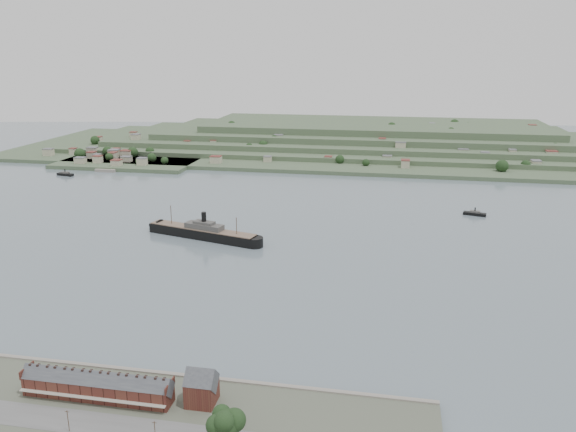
% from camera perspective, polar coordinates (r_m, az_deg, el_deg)
% --- Properties ---
extents(ground, '(1400.00, 1400.00, 0.00)m').
position_cam_1_polar(ground, '(359.85, -4.33, -3.34)').
color(ground, slate).
rests_on(ground, ground).
extents(terrace_row, '(55.60, 9.80, 11.07)m').
position_cam_1_polar(terrace_row, '(219.41, -18.79, -16.02)').
color(terrace_row, '#4E221C').
rests_on(terrace_row, ground).
extents(gabled_building, '(10.40, 10.18, 14.09)m').
position_cam_1_polar(gabled_building, '(207.64, -8.78, -16.82)').
color(gabled_building, '#4E221C').
rests_on(gabled_building, ground).
extents(far_peninsula, '(760.00, 309.00, 30.00)m').
position_cam_1_polar(far_peninsula, '(730.82, 5.78, 7.72)').
color(far_peninsula, '#405337').
rests_on(far_peninsula, ground).
extents(steamship, '(90.07, 32.99, 22.01)m').
position_cam_1_polar(steamship, '(383.43, -8.97, -1.60)').
color(steamship, black).
rests_on(steamship, ground).
extents(ferry_west, '(18.70, 8.30, 6.78)m').
position_cam_1_polar(ferry_west, '(612.96, -21.69, 3.98)').
color(ferry_west, black).
rests_on(ferry_west, ground).
extents(ferry_east, '(17.44, 8.77, 6.30)m').
position_cam_1_polar(ferry_east, '(453.95, 18.44, 0.25)').
color(ferry_east, black).
rests_on(ferry_east, ground).
extents(fig_tree, '(12.07, 10.45, 13.47)m').
position_cam_1_polar(fig_tree, '(186.86, -6.37, -20.19)').
color(fig_tree, '#45301F').
rests_on(fig_tree, ground).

